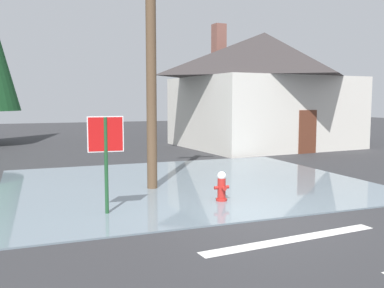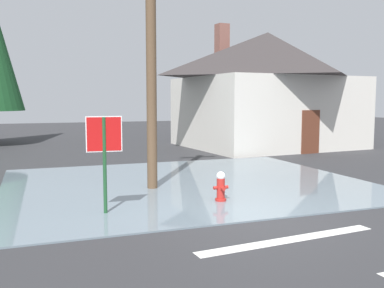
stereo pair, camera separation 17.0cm
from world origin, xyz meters
name	(u,v)px [view 2 (the right image)]	position (x,y,z in m)	size (l,w,h in m)	color
ground_plane	(259,218)	(0.00, 0.00, -0.05)	(80.00, 80.00, 0.10)	#2D2D30
flood_puddle	(187,183)	(-0.26, 3.90, 0.02)	(10.35, 8.60, 0.04)	slate
lane_stop_bar	(289,240)	(-0.28, -1.63, 0.00)	(3.69, 0.30, 0.01)	silver
stop_sign_near	(104,145)	(-3.08, 1.24, 1.53)	(0.77, 0.08, 2.14)	#1E4C28
fire_hydrant	(221,187)	(-0.27, 1.41, 0.37)	(0.38, 0.33, 0.76)	#AD231E
utility_pole	(151,24)	(-1.43, 3.49, 4.50)	(1.60, 0.28, 8.65)	brown
house	(267,88)	(7.15, 12.23, 3.10)	(9.37, 8.29, 6.43)	beige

